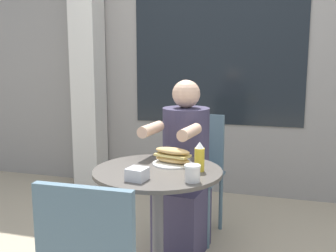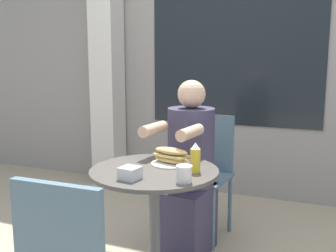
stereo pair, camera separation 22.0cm
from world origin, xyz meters
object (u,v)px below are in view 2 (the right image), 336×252
at_px(diner_chair, 206,163).
at_px(drink_cup, 184,174).
at_px(seated_diner, 189,179).
at_px(sandwich_on_plate, 171,157).
at_px(cafe_table, 154,203).
at_px(condiment_bottle, 195,158).

relative_size(diner_chair, drink_cup, 10.71).
xyz_separation_m(seated_diner, sandwich_on_plate, (0.03, -0.38, 0.24)).
relative_size(cafe_table, diner_chair, 0.80).
distance_m(diner_chair, sandwich_on_plate, 0.76).
height_order(seated_diner, condiment_bottle, seated_diner).
bearing_deg(seated_diner, sandwich_on_plate, 100.81).
xyz_separation_m(seated_diner, condiment_bottle, (0.20, -0.48, 0.27)).
distance_m(seated_diner, drink_cup, 0.73).
xyz_separation_m(sandwich_on_plate, condiment_bottle, (0.17, -0.09, 0.03)).
relative_size(cafe_table, seated_diner, 0.61).
relative_size(diner_chair, seated_diner, 0.76).
bearing_deg(diner_chair, drink_cup, 106.99).
bearing_deg(condiment_bottle, seated_diner, 113.09).
relative_size(seated_diner, condiment_bottle, 7.35).
distance_m(cafe_table, seated_diner, 0.51).
bearing_deg(condiment_bottle, diner_chair, 103.06).
bearing_deg(cafe_table, diner_chair, 88.29).
relative_size(cafe_table, drink_cup, 8.62).
height_order(seated_diner, sandwich_on_plate, seated_diner).
height_order(diner_chair, seated_diner, seated_diner).
distance_m(seated_diner, condiment_bottle, 0.59).
xyz_separation_m(diner_chair, drink_cup, (0.20, -1.00, 0.22)).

